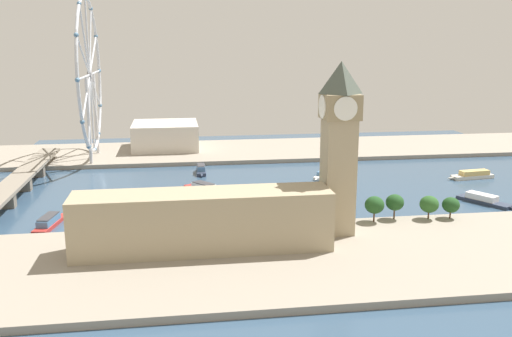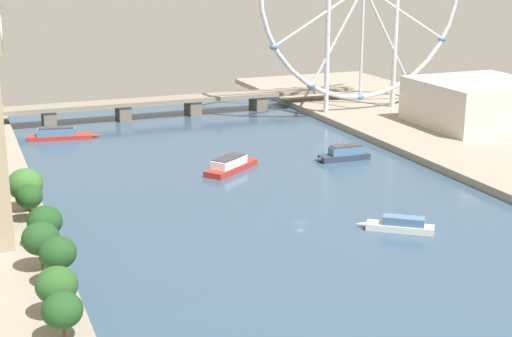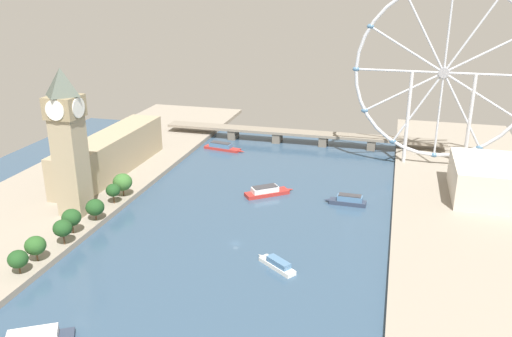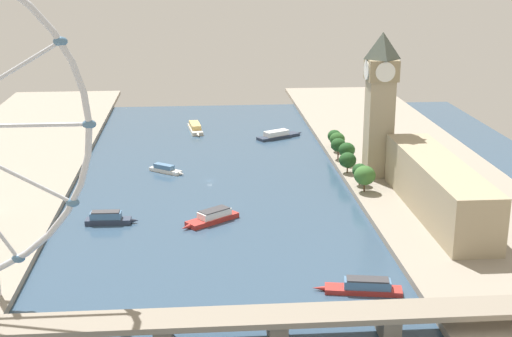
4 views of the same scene
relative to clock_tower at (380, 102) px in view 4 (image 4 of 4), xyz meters
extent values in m
plane|color=#334C66|center=(91.70, -6.75, -43.70)|extent=(406.57, 406.57, 0.00)
cube|color=gray|center=(-26.58, -6.75, -42.20)|extent=(90.00, 520.00, 3.00)
cube|color=tan|center=(0.00, 0.00, -14.35)|extent=(13.63, 13.63, 52.70)
cube|color=#928260|center=(0.00, 0.00, 17.59)|extent=(15.81, 15.81, 11.18)
pyramid|color=#4C564C|center=(0.00, 0.00, 30.25)|extent=(14.31, 14.31, 14.14)
cylinder|color=white|center=(0.00, 8.18, 17.59)|extent=(10.36, 0.50, 10.36)
cylinder|color=white|center=(0.00, -8.18, 17.59)|extent=(10.36, 0.50, 10.36)
cylinder|color=white|center=(8.18, 0.00, 17.59)|extent=(0.50, 10.36, 10.36)
cylinder|color=white|center=(-8.18, 0.00, 17.59)|extent=(0.50, 10.36, 10.36)
cube|color=tan|center=(-13.51, 62.09, -28.12)|extent=(22.00, 108.18, 25.18)
cylinder|color=#513823|center=(12.02, -62.28, -38.98)|extent=(0.80, 0.80, 3.44)
ellipsoid|color=#1E471E|center=(12.02, -62.28, -33.84)|extent=(8.57, 8.57, 7.71)
cylinder|color=#513823|center=(12.39, -50.97, -38.77)|extent=(0.80, 0.80, 3.87)
ellipsoid|color=#285623|center=(12.39, -50.97, -33.10)|extent=(9.34, 9.34, 8.40)
cylinder|color=#513823|center=(14.95, -34.11, -38.24)|extent=(0.80, 0.80, 4.93)
ellipsoid|color=#1E471E|center=(14.95, -34.11, -32.20)|extent=(8.94, 8.94, 8.05)
cylinder|color=#513823|center=(12.22, -22.65, -38.35)|extent=(0.80, 0.80, 4.70)
ellipsoid|color=#1E471E|center=(12.22, -22.65, -32.22)|extent=(9.47, 9.47, 8.53)
cylinder|color=#513823|center=(15.11, -5.98, -39.02)|extent=(0.80, 0.80, 3.37)
ellipsoid|color=#1E471E|center=(15.11, -5.98, -33.50)|extent=(9.58, 9.58, 8.62)
cylinder|color=#513823|center=(13.19, 16.26, -38.36)|extent=(0.80, 0.80, 4.69)
ellipsoid|color=#1E471E|center=(13.19, 16.26, -32.81)|extent=(8.01, 8.01, 7.21)
cylinder|color=#513823|center=(13.12, 27.44, -38.62)|extent=(0.80, 0.80, 4.17)
ellipsoid|color=#386B2D|center=(13.12, 27.44, -32.12)|extent=(11.05, 11.05, 9.94)
cylinder|color=silver|center=(161.99, 132.84, 21.56)|extent=(55.76, 1.39, 1.39)
ellipsoid|color=teal|center=(141.59, 132.84, 49.44)|extent=(4.80, 3.20, 3.20)
ellipsoid|color=teal|center=(134.12, 132.84, 21.56)|extent=(4.80, 3.20, 3.20)
ellipsoid|color=teal|center=(141.59, 132.84, -6.32)|extent=(4.80, 3.20, 3.20)
ellipsoid|color=teal|center=(161.99, 132.84, -26.73)|extent=(4.80, 3.20, 3.20)
cube|color=gray|center=(91.70, 166.84, -35.24)|extent=(218.57, 13.84, 2.00)
cube|color=#70685B|center=(36.74, 166.84, -39.97)|extent=(6.00, 12.46, 7.46)
cube|color=#70685B|center=(73.38, 166.84, -39.97)|extent=(6.00, 12.46, 7.46)
cube|color=#70685B|center=(110.02, 166.84, -39.97)|extent=(6.00, 12.46, 7.46)
cube|color=#2D384C|center=(139.94, 55.42, -42.50)|extent=(20.95, 6.67, 2.40)
cone|color=#2D384C|center=(127.85, 55.72, -42.50)|extent=(3.80, 2.49, 2.40)
cube|color=teal|center=(140.98, 55.39, -39.74)|extent=(14.31, 5.53, 3.14)
cube|color=#38383D|center=(140.98, 55.39, -37.91)|extent=(12.89, 5.24, 0.51)
cube|color=white|center=(116.52, -24.49, -42.69)|extent=(19.12, 16.02, 2.02)
cone|color=white|center=(107.15, -17.52, -42.69)|extent=(4.11, 3.78, 2.02)
cube|color=teal|center=(117.33, -25.09, -40.41)|extent=(12.44, 10.76, 2.54)
cube|color=#B22D28|center=(91.77, 57.07, -42.56)|extent=(25.83, 22.22, 2.29)
cone|color=#B22D28|center=(104.01, 66.33, -42.56)|extent=(5.18, 4.70, 2.29)
cube|color=white|center=(90.71, 56.28, -39.88)|extent=(16.62, 14.83, 3.07)
cube|color=#38383D|center=(90.71, 56.28, -38.12)|extent=(15.17, 13.62, 0.45)
cube|color=beige|center=(99.35, -122.52, -42.47)|extent=(11.06, 29.53, 2.47)
cone|color=beige|center=(97.30, -105.90, -42.47)|extent=(3.08, 5.45, 2.47)
cube|color=#DBB766|center=(99.52, -123.95, -39.73)|extent=(8.75, 20.39, 3.01)
cube|color=#2D384C|center=(43.43, -98.88, -42.74)|extent=(30.65, 22.28, 1.92)
cone|color=#2D384C|center=(27.93, -107.83, -42.74)|extent=(5.76, 4.44, 1.92)
cube|color=white|center=(44.77, -98.11, -40.15)|extent=(18.10, 14.30, 3.27)
cube|color=#B22D28|center=(37.74, 135.27, -42.77)|extent=(29.17, 11.81, 1.87)
cone|color=#B22D28|center=(53.98, 132.38, -42.77)|extent=(5.36, 2.74, 1.87)
cube|color=teal|center=(36.34, 135.52, -40.24)|extent=(17.87, 8.73, 3.19)
cube|color=#38383D|center=(36.34, 135.52, -38.35)|extent=(16.13, 8.16, 0.57)
camera|label=1|loc=(-240.22, 72.70, 45.96)|focal=39.55mm
camera|label=2|loc=(-3.71, -210.27, 36.46)|focal=53.68mm
camera|label=3|loc=(161.23, -228.87, 78.41)|focal=37.29mm
camera|label=4|loc=(97.42, 377.19, 77.83)|focal=51.22mm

